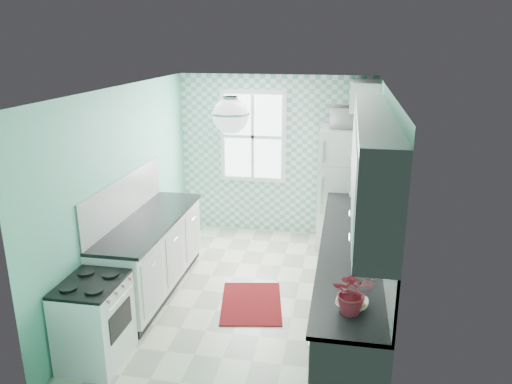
% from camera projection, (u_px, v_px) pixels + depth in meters
% --- Properties ---
extents(floor, '(3.00, 4.40, 0.02)m').
position_uv_depth(floor, '(248.00, 295.00, 6.13)').
color(floor, '#EDE4C5').
rests_on(floor, ground).
extents(ceiling, '(3.00, 4.40, 0.02)m').
position_uv_depth(ceiling, '(247.00, 87.00, 5.39)').
color(ceiling, white).
rests_on(ceiling, wall_back).
extents(wall_back, '(3.00, 0.02, 2.50)m').
position_uv_depth(wall_back, '(275.00, 156.00, 7.84)').
color(wall_back, '#66C3A5').
rests_on(wall_back, floor).
extents(wall_front, '(3.00, 0.02, 2.50)m').
position_uv_depth(wall_front, '(189.00, 288.00, 3.68)').
color(wall_front, '#66C3A5').
rests_on(wall_front, floor).
extents(wall_left, '(0.02, 4.40, 2.50)m').
position_uv_depth(wall_left, '(125.00, 191.00, 6.02)').
color(wall_left, '#66C3A5').
rests_on(wall_left, floor).
extents(wall_right, '(0.02, 4.40, 2.50)m').
position_uv_depth(wall_right, '(382.00, 206.00, 5.50)').
color(wall_right, '#66C3A5').
rests_on(wall_right, floor).
extents(accent_wall, '(3.00, 0.01, 2.50)m').
position_uv_depth(accent_wall, '(275.00, 156.00, 7.81)').
color(accent_wall, '#6CB3A1').
rests_on(accent_wall, wall_back).
extents(window, '(1.04, 0.05, 1.44)m').
position_uv_depth(window, '(253.00, 137.00, 7.76)').
color(window, white).
rests_on(window, wall_back).
extents(backsplash_right, '(0.02, 3.60, 0.51)m').
position_uv_depth(backsplash_right, '(382.00, 223.00, 5.14)').
color(backsplash_right, white).
rests_on(backsplash_right, wall_right).
extents(backsplash_left, '(0.02, 2.15, 0.51)m').
position_uv_depth(backsplash_left, '(125.00, 197.00, 5.96)').
color(backsplash_left, white).
rests_on(backsplash_left, wall_left).
extents(upper_cabinets_right, '(0.33, 3.20, 0.90)m').
position_uv_depth(upper_cabinets_right, '(372.00, 160.00, 4.77)').
color(upper_cabinets_right, silver).
rests_on(upper_cabinets_right, wall_right).
extents(upper_cabinet_fridge, '(0.40, 0.74, 0.40)m').
position_uv_depth(upper_cabinet_fridge, '(364.00, 96.00, 6.96)').
color(upper_cabinet_fridge, silver).
rests_on(upper_cabinet_fridge, wall_right).
extents(ceiling_light, '(0.34, 0.34, 0.35)m').
position_uv_depth(ceiling_light, '(231.00, 115.00, 4.69)').
color(ceiling_light, silver).
rests_on(ceiling_light, ceiling).
extents(base_cabinets_right, '(0.60, 3.60, 0.90)m').
position_uv_depth(base_cabinets_right, '(349.00, 285.00, 5.41)').
color(base_cabinets_right, white).
rests_on(base_cabinets_right, floor).
extents(countertop_right, '(0.63, 3.60, 0.04)m').
position_uv_depth(countertop_right, '(350.00, 245.00, 5.28)').
color(countertop_right, black).
rests_on(countertop_right, base_cabinets_right).
extents(base_cabinets_left, '(0.60, 2.15, 0.90)m').
position_uv_depth(base_cabinets_left, '(151.00, 256.00, 6.13)').
color(base_cabinets_left, white).
rests_on(base_cabinets_left, floor).
extents(countertop_left, '(0.63, 2.15, 0.04)m').
position_uv_depth(countertop_left, '(150.00, 221.00, 5.99)').
color(countertop_left, black).
rests_on(countertop_left, base_cabinets_left).
extents(fridge, '(0.78, 0.78, 1.80)m').
position_uv_depth(fridge, '(345.00, 188.00, 7.35)').
color(fridge, white).
rests_on(fridge, floor).
extents(stove, '(0.55, 0.68, 0.82)m').
position_uv_depth(stove, '(94.00, 320.00, 4.77)').
color(stove, white).
rests_on(stove, floor).
extents(sink, '(0.50, 0.42, 0.53)m').
position_uv_depth(sink, '(352.00, 213.00, 6.23)').
color(sink, silver).
rests_on(sink, countertop_right).
extents(rug, '(0.86, 1.11, 0.02)m').
position_uv_depth(rug, '(251.00, 303.00, 5.92)').
color(rug, maroon).
rests_on(rug, floor).
extents(dish_towel, '(0.11, 0.22, 0.35)m').
position_uv_depth(dish_towel, '(323.00, 259.00, 5.98)').
color(dish_towel, '#71BEB0').
rests_on(dish_towel, base_cabinets_right).
extents(fruit_bowl, '(0.29, 0.29, 0.06)m').
position_uv_depth(fruit_bowl, '(352.00, 304.00, 4.01)').
color(fruit_bowl, silver).
rests_on(fruit_bowl, countertop_right).
extents(potted_plant, '(0.34, 0.29, 0.36)m').
position_uv_depth(potted_plant, '(353.00, 292.00, 3.89)').
color(potted_plant, '#A21B1A').
rests_on(potted_plant, countertop_right).
extents(soap_bottle, '(0.09, 0.09, 0.17)m').
position_uv_depth(soap_bottle, '(356.00, 202.00, 6.32)').
color(soap_bottle, '#8DA8C4').
rests_on(soap_bottle, countertop_right).
extents(microwave, '(0.54, 0.37, 0.30)m').
position_uv_depth(microwave, '(349.00, 117.00, 7.04)').
color(microwave, silver).
rests_on(microwave, fridge).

